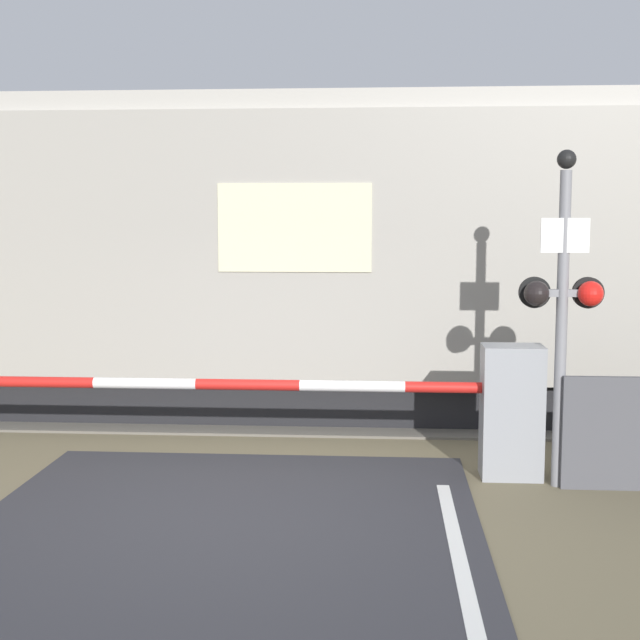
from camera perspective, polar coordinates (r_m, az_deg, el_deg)
name	(u,v)px	position (r m, az deg, el deg)	size (l,w,h in m)	color
ground_plane	(230,517)	(7.99, -5.80, -12.45)	(80.00, 80.00, 0.00)	#6B6047
track_bed	(285,407)	(12.25, -2.23, -5.56)	(36.00, 3.20, 0.13)	#666056
train	(305,255)	(11.95, -0.99, 4.19)	(18.24, 2.76, 4.11)	black
crossing_barrier	(453,406)	(9.07, 8.54, -5.49)	(6.78, 0.44, 1.34)	gray
signal_post	(562,298)	(8.76, 15.26, 1.36)	(0.80, 0.26, 3.23)	gray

